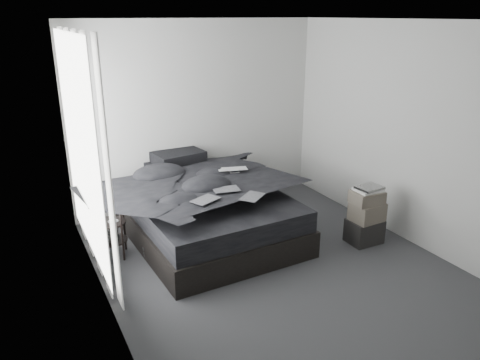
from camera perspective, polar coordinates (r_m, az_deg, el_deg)
name	(u,v)px	position (r m, az deg, el deg)	size (l,w,h in m)	color
floor	(273,264)	(5.35, 4.00, -10.18)	(3.60, 4.20, 0.01)	#37373A
ceiling	(279,20)	(4.64, 4.79, 18.91)	(3.60, 4.20, 0.01)	white
wall_back	(198,116)	(6.66, -5.18, 7.82)	(3.60, 0.01, 2.60)	beige
wall_front	(443,233)	(3.35, 23.53, -5.94)	(3.60, 0.01, 2.60)	beige
wall_left	(97,180)	(4.22, -16.99, 0.04)	(0.01, 4.20, 2.60)	beige
wall_right	(404,134)	(5.95, 19.38, 5.37)	(0.01, 4.20, 2.60)	beige
window_left	(81,149)	(5.06, -18.80, 3.64)	(0.02, 2.00, 2.30)	white
curtain_left	(87,155)	(5.09, -18.17, 2.96)	(0.06, 2.12, 2.48)	white
bed	(206,223)	(5.93, -4.19, -5.31)	(1.77, 2.34, 0.32)	black
mattress	(205,203)	(5.82, -4.26, -2.77)	(1.70, 2.27, 0.25)	black
duvet	(207,184)	(5.67, -4.08, -0.53)	(1.72, 2.00, 0.27)	black
pillow_lower	(173,168)	(6.51, -8.18, 1.47)	(0.70, 0.48, 0.16)	black
pillow_upper	(178,157)	(6.47, -7.52, 2.81)	(0.66, 0.45, 0.15)	black
laptop	(233,165)	(5.90, -0.81, 1.88)	(0.37, 0.24, 0.03)	silver
comic_a	(205,192)	(5.03, -4.24, -1.51)	(0.29, 0.19, 0.01)	black
comic_b	(226,182)	(5.31, -1.72, -0.22)	(0.29, 0.19, 0.01)	black
comic_c	(252,188)	(5.10, 1.53, -1.00)	(0.29, 0.19, 0.01)	black
side_stand	(111,231)	(5.56, -15.41, -5.96)	(0.35, 0.35, 0.64)	black
papers	(109,205)	(5.42, -15.63, -2.90)	(0.25, 0.18, 0.01)	white
floor_books	(149,249)	(5.59, -11.08, -8.30)	(0.14, 0.20, 0.14)	black
box_lower	(364,231)	(5.95, 14.90, -6.01)	(0.40, 0.31, 0.29)	black
box_mid	(367,212)	(5.84, 15.24, -3.74)	(0.37, 0.29, 0.22)	#5C5449
box_upper	(367,197)	(5.77, 15.22, -2.02)	(0.35, 0.28, 0.15)	#5C5449
art_book_white	(368,190)	(5.74, 15.36, -1.15)	(0.30, 0.24, 0.03)	silver
art_book_snake	(370,188)	(5.73, 15.51, -0.89)	(0.29, 0.23, 0.03)	silver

